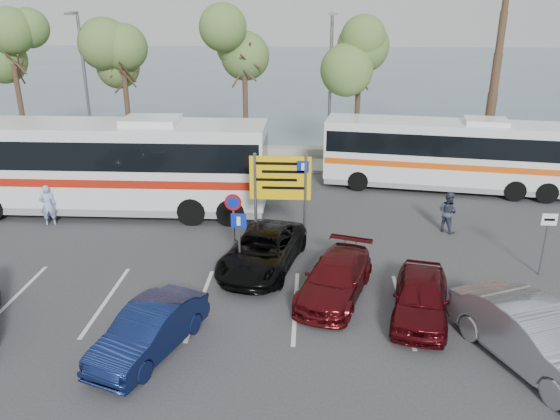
# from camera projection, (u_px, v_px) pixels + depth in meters

# --- Properties ---
(ground) EXTENTS (120.00, 120.00, 0.00)m
(ground) POSITION_uv_depth(u_px,v_px,m) (243.00, 288.00, 17.43)
(ground) COLOR #333335
(ground) RESTS_ON ground
(kerb_strip) EXTENTS (44.00, 2.40, 0.15)m
(kerb_strip) POSITION_uv_depth(u_px,v_px,m) (273.00, 165.00, 30.47)
(kerb_strip) COLOR gray
(kerb_strip) RESTS_ON ground
(seawall) EXTENTS (48.00, 0.80, 0.60)m
(seawall) POSITION_uv_depth(u_px,v_px,m) (276.00, 152.00, 32.26)
(seawall) COLOR gray
(seawall) RESTS_ON ground
(sea) EXTENTS (140.00, 140.00, 0.00)m
(sea) POSITION_uv_depth(u_px,v_px,m) (297.00, 71.00, 73.44)
(sea) COLOR #415A69
(sea) RESTS_ON ground
(tree_far_left) EXTENTS (3.20, 3.20, 7.60)m
(tree_far_left) POSITION_uv_depth(u_px,v_px,m) (11.00, 48.00, 29.01)
(tree_far_left) COLOR #382619
(tree_far_left) RESTS_ON kerb_strip
(tree_left) EXTENTS (3.20, 3.20, 7.20)m
(tree_left) POSITION_uv_depth(u_px,v_px,m) (122.00, 54.00, 28.80)
(tree_left) COLOR #382619
(tree_left) RESTS_ON kerb_strip
(tree_mid) EXTENTS (3.20, 3.20, 8.00)m
(tree_mid) POSITION_uv_depth(u_px,v_px,m) (244.00, 42.00, 28.22)
(tree_mid) COLOR #382619
(tree_mid) RESTS_ON kerb_strip
(tree_right) EXTENTS (3.20, 3.20, 7.40)m
(tree_right) POSITION_uv_depth(u_px,v_px,m) (360.00, 52.00, 28.07)
(tree_right) COLOR #382619
(tree_right) RESTS_ON kerb_strip
(street_lamp_left) EXTENTS (0.45, 1.15, 8.01)m
(street_lamp_left) POSITION_uv_depth(u_px,v_px,m) (85.00, 82.00, 28.96)
(street_lamp_left) COLOR slate
(street_lamp_left) RESTS_ON kerb_strip
(street_lamp_right) EXTENTS (0.45, 1.15, 8.01)m
(street_lamp_right) POSITION_uv_depth(u_px,v_px,m) (330.00, 84.00, 28.26)
(street_lamp_right) COLOR slate
(street_lamp_right) RESTS_ON kerb_strip
(direction_sign) EXTENTS (2.20, 0.12, 3.60)m
(direction_sign) POSITION_uv_depth(u_px,v_px,m) (280.00, 185.00, 19.50)
(direction_sign) COLOR slate
(direction_sign) RESTS_ON ground
(sign_no_stop) EXTENTS (0.60, 0.08, 2.35)m
(sign_no_stop) POSITION_uv_depth(u_px,v_px,m) (233.00, 215.00, 19.13)
(sign_no_stop) COLOR slate
(sign_no_stop) RESTS_ON ground
(sign_parking) EXTENTS (0.50, 0.07, 2.25)m
(sign_parking) POSITION_uv_depth(u_px,v_px,m) (239.00, 236.00, 17.66)
(sign_parking) COLOR slate
(sign_parking) RESTS_ON ground
(sign_taxi) EXTENTS (0.50, 0.07, 2.20)m
(sign_taxi) POSITION_uv_depth(u_px,v_px,m) (546.00, 236.00, 17.79)
(sign_taxi) COLOR slate
(sign_taxi) RESTS_ON ground
(lane_markings) EXTENTS (12.02, 4.20, 0.01)m
(lane_markings) POSITION_uv_depth(u_px,v_px,m) (202.00, 303.00, 16.56)
(lane_markings) COLOR silver
(lane_markings) RESTS_ON ground
(coach_bus_left) EXTENTS (13.39, 2.96, 4.17)m
(coach_bus_left) POSITION_uv_depth(u_px,v_px,m) (109.00, 169.00, 23.16)
(coach_bus_left) COLOR white
(coach_bus_left) RESTS_ON ground
(coach_bus_right) EXTENTS (11.59, 4.11, 3.54)m
(coach_bus_right) POSITION_uv_depth(u_px,v_px,m) (444.00, 156.00, 26.19)
(coach_bus_right) COLOR white
(coach_bus_right) RESTS_ON ground
(car_blue) EXTENTS (2.57, 4.08, 1.27)m
(car_blue) POSITION_uv_depth(u_px,v_px,m) (149.00, 330.00, 14.04)
(car_blue) COLOR #0F1A46
(car_blue) RESTS_ON ground
(car_maroon) EXTENTS (2.87, 4.51, 1.22)m
(car_maroon) POSITION_uv_depth(u_px,v_px,m) (335.00, 278.00, 16.76)
(car_maroon) COLOR #530D11
(car_maroon) RESTS_ON ground
(car_red) EXTENTS (2.30, 4.05, 1.30)m
(car_red) POSITION_uv_depth(u_px,v_px,m) (421.00, 297.00, 15.62)
(car_red) COLOR #490A0F
(car_red) RESTS_ON ground
(suv_black) EXTENTS (3.12, 5.03, 1.30)m
(suv_black) POSITION_uv_depth(u_px,v_px,m) (263.00, 250.00, 18.57)
(suv_black) COLOR black
(suv_black) RESTS_ON ground
(car_silver_b) EXTENTS (3.52, 5.04, 1.57)m
(car_silver_b) POSITION_uv_depth(u_px,v_px,m) (535.00, 338.00, 13.47)
(car_silver_b) COLOR gray
(car_silver_b) RESTS_ON ground
(pedestrian_near) EXTENTS (0.72, 0.59, 1.70)m
(pedestrian_near) POSITION_uv_depth(u_px,v_px,m) (48.00, 205.00, 22.15)
(pedestrian_near) COLOR #95AED9
(pedestrian_near) RESTS_ON ground
(pedestrian_far) EXTENTS (1.00, 1.01, 1.65)m
(pedestrian_far) POSITION_uv_depth(u_px,v_px,m) (448.00, 212.00, 21.51)
(pedestrian_far) COLOR #343A4F
(pedestrian_far) RESTS_ON ground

